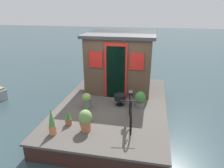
% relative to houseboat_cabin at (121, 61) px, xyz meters
% --- Properties ---
extents(ground_plane, '(60.00, 60.00, 0.00)m').
position_rel_houseboat_cabin_xyz_m(ground_plane, '(-1.35, 0.00, -1.49)').
color(ground_plane, '#2D4247').
extents(houseboat_deck, '(4.92, 3.23, 0.49)m').
position_rel_houseboat_cabin_xyz_m(houseboat_deck, '(-1.35, 0.00, -1.25)').
color(houseboat_deck, '#4C4742').
rests_on(houseboat_deck, ground_plane).
extents(houseboat_cabin, '(2.06, 2.36, 1.99)m').
position_rel_houseboat_cabin_xyz_m(houseboat_cabin, '(0.00, 0.00, 0.00)').
color(houseboat_cabin, '#4C3828').
rests_on(houseboat_cabin, houseboat_deck).
extents(bicycle, '(1.63, 0.50, 0.82)m').
position_rel_houseboat_cabin_xyz_m(bicycle, '(-2.43, -0.65, -0.63)').
color(bicycle, black).
rests_on(bicycle, houseboat_deck).
extents(potted_plant_ivy, '(0.16, 0.16, 0.42)m').
position_rel_houseboat_cabin_xyz_m(potted_plant_ivy, '(-2.83, 0.87, -0.80)').
color(potted_plant_ivy, '#935138').
rests_on(potted_plant_ivy, houseboat_deck).
extents(potted_plant_succulent, '(0.32, 0.32, 0.55)m').
position_rel_houseboat_cabin_xyz_m(potted_plant_succulent, '(-3.00, 0.36, -0.70)').
color(potted_plant_succulent, '#B2603D').
rests_on(potted_plant_succulent, houseboat_deck).
extents(potted_plant_basil, '(0.32, 0.32, 0.48)m').
position_rel_houseboat_cabin_xyz_m(potted_plant_basil, '(-1.44, -0.84, -0.76)').
color(potted_plant_basil, slate).
rests_on(potted_plant_basil, houseboat_deck).
extents(potted_plant_mint, '(0.27, 0.27, 0.44)m').
position_rel_houseboat_cabin_xyz_m(potted_plant_mint, '(-2.55, 0.49, -0.80)').
color(potted_plant_mint, '#C6754C').
rests_on(potted_plant_mint, houseboat_deck).
extents(potted_plant_sage, '(0.27, 0.27, 0.46)m').
position_rel_houseboat_cabin_xyz_m(potted_plant_sage, '(-1.82, 0.70, -0.76)').
color(potted_plant_sage, slate).
rests_on(potted_plant_sage, houseboat_deck).
extents(potted_plant_fern, '(0.17, 0.17, 0.67)m').
position_rel_houseboat_cabin_xyz_m(potted_plant_fern, '(-3.29, 1.08, -0.68)').
color(potted_plant_fern, '#C6754C').
rests_on(potted_plant_fern, houseboat_deck).
extents(charcoal_grill, '(0.35, 0.35, 0.34)m').
position_rel_houseboat_cabin_xyz_m(charcoal_grill, '(-1.46, -0.23, -0.76)').
color(charcoal_grill, black).
rests_on(charcoal_grill, houseboat_deck).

